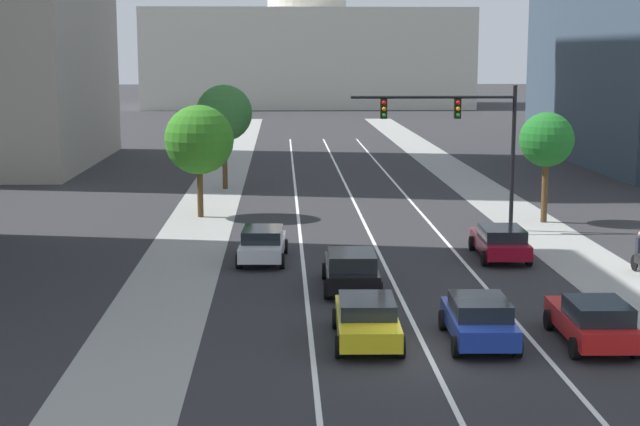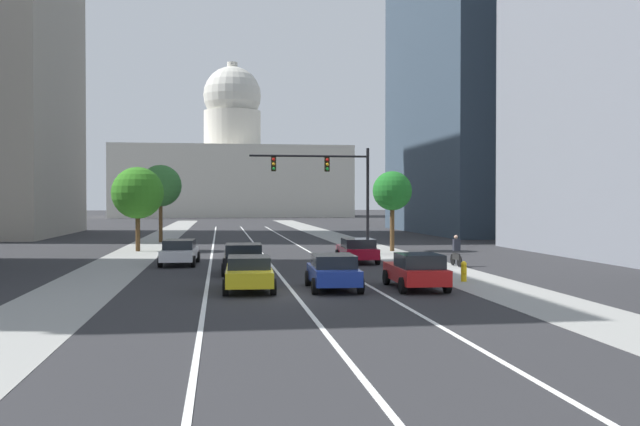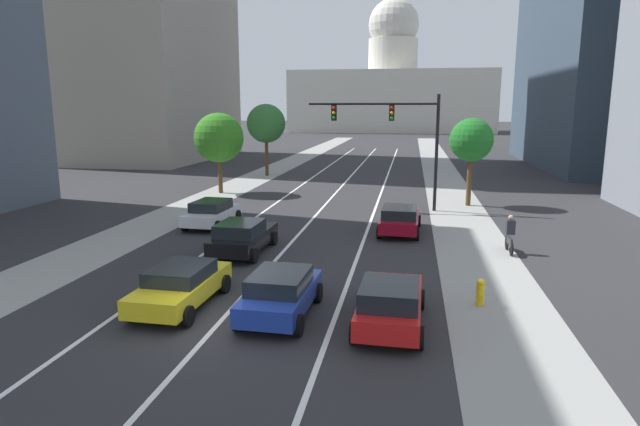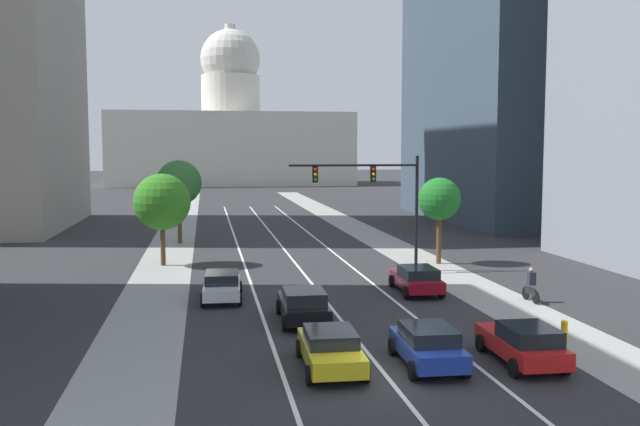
{
  "view_description": "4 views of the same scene",
  "coord_description": "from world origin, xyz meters",
  "px_view_note": "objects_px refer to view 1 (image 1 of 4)",
  "views": [
    {
      "loc": [
        -4.25,
        -26.95,
        8.72
      ],
      "look_at": [
        -2.42,
        18.36,
        1.08
      ],
      "focal_mm": 53.65,
      "sensor_mm": 36.0,
      "label": 1
    },
    {
      "loc": [
        -2.84,
        -26.87,
        3.6
      ],
      "look_at": [
        2.54,
        10.36,
        2.94
      ],
      "focal_mm": 39.01,
      "sensor_mm": 36.0,
      "label": 2
    },
    {
      "loc": [
        5.53,
        -14.52,
        6.38
      ],
      "look_at": [
        1.14,
        11.29,
        1.2
      ],
      "focal_mm": 30.04,
      "sensor_mm": 36.0,
      "label": 3
    },
    {
      "loc": [
        -5.84,
        -21.46,
        7.48
      ],
      "look_at": [
        2.07,
        25.52,
        3.11
      ],
      "focal_mm": 38.41,
      "sensor_mm": 36.0,
      "label": 4
    }
  ],
  "objects_px": {
    "car_black": "(351,269)",
    "car_yellow": "(367,319)",
    "cyclist": "(640,253)",
    "car_white": "(263,243)",
    "capitol_building": "(307,42)",
    "street_tree_near_left": "(224,113)",
    "traffic_signal_mast": "(464,128)",
    "car_blue": "(479,319)",
    "street_tree_mid_left": "(199,140)",
    "car_red": "(593,320)",
    "street_tree_near_right": "(547,140)",
    "car_crimson": "(500,241)"
  },
  "relations": [
    {
      "from": "car_yellow",
      "to": "car_crimson",
      "type": "distance_m",
      "value": 13.51
    },
    {
      "from": "traffic_signal_mast",
      "to": "street_tree_near_right",
      "type": "xyz_separation_m",
      "value": [
        4.74,
        2.28,
        -0.83
      ]
    },
    {
      "from": "street_tree_near_right",
      "to": "car_white",
      "type": "bearing_deg",
      "value": -148.74
    },
    {
      "from": "cyclist",
      "to": "street_tree_mid_left",
      "type": "bearing_deg",
      "value": 51.65
    },
    {
      "from": "cyclist",
      "to": "street_tree_mid_left",
      "type": "distance_m",
      "value": 23.57
    },
    {
      "from": "car_white",
      "to": "cyclist",
      "type": "xyz_separation_m",
      "value": [
        15.05,
        -3.03,
        0.1
      ]
    },
    {
      "from": "car_red",
      "to": "car_black",
      "type": "height_order",
      "value": "car_black"
    },
    {
      "from": "traffic_signal_mast",
      "to": "car_blue",
      "type": "bearing_deg",
      "value": -99.02
    },
    {
      "from": "car_crimson",
      "to": "car_red",
      "type": "bearing_deg",
      "value": -178.06
    },
    {
      "from": "car_crimson",
      "to": "car_white",
      "type": "height_order",
      "value": "car_white"
    },
    {
      "from": "car_crimson",
      "to": "cyclist",
      "type": "xyz_separation_m",
      "value": [
        4.9,
        -3.1,
        0.1
      ]
    },
    {
      "from": "car_yellow",
      "to": "car_red",
      "type": "height_order",
      "value": "car_red"
    },
    {
      "from": "capitol_building",
      "to": "street_tree_near_left",
      "type": "bearing_deg",
      "value": -94.67
    },
    {
      "from": "car_blue",
      "to": "car_red",
      "type": "distance_m",
      "value": 3.39
    },
    {
      "from": "cyclist",
      "to": "street_tree_near_right",
      "type": "bearing_deg",
      "value": 1.91
    },
    {
      "from": "cyclist",
      "to": "car_white",
      "type": "bearing_deg",
      "value": 77.46
    },
    {
      "from": "car_yellow",
      "to": "street_tree_near_left",
      "type": "height_order",
      "value": "street_tree_near_left"
    },
    {
      "from": "cyclist",
      "to": "street_tree_near_left",
      "type": "distance_m",
      "value": 30.86
    },
    {
      "from": "car_yellow",
      "to": "street_tree_mid_left",
      "type": "relative_size",
      "value": 0.75
    },
    {
      "from": "car_crimson",
      "to": "traffic_signal_mast",
      "type": "distance_m",
      "value": 7.75
    },
    {
      "from": "street_tree_near_left",
      "to": "street_tree_mid_left",
      "type": "bearing_deg",
      "value": -93.76
    },
    {
      "from": "capitol_building",
      "to": "cyclist",
      "type": "xyz_separation_m",
      "value": [
        9.97,
        -121.61,
        -9.47
      ]
    },
    {
      "from": "cyclist",
      "to": "car_blue",
      "type": "bearing_deg",
      "value": 135.75
    },
    {
      "from": "car_crimson",
      "to": "car_white",
      "type": "bearing_deg",
      "value": 92.34
    },
    {
      "from": "capitol_building",
      "to": "street_tree_near_left",
      "type": "xyz_separation_m",
      "value": [
        -7.91,
        -96.78,
        -5.45
      ]
    },
    {
      "from": "car_white",
      "to": "car_black",
      "type": "relative_size",
      "value": 0.97
    },
    {
      "from": "capitol_building",
      "to": "car_black",
      "type": "distance_m",
      "value": 124.03
    },
    {
      "from": "car_crimson",
      "to": "street_tree_mid_left",
      "type": "bearing_deg",
      "value": 53.14
    },
    {
      "from": "car_yellow",
      "to": "car_black",
      "type": "distance_m",
      "value": 6.55
    },
    {
      "from": "car_blue",
      "to": "capitol_building",
      "type": "bearing_deg",
      "value": 2.55
    },
    {
      "from": "street_tree_near_left",
      "to": "cyclist",
      "type": "bearing_deg",
      "value": -54.23
    },
    {
      "from": "car_blue",
      "to": "street_tree_near_left",
      "type": "distance_m",
      "value": 35.26
    },
    {
      "from": "traffic_signal_mast",
      "to": "cyclist",
      "type": "bearing_deg",
      "value": -60.55
    },
    {
      "from": "car_red",
      "to": "street_tree_mid_left",
      "type": "bearing_deg",
      "value": 31.94
    },
    {
      "from": "car_crimson",
      "to": "traffic_signal_mast",
      "type": "bearing_deg",
      "value": 6.11
    },
    {
      "from": "car_white",
      "to": "street_tree_near_left",
      "type": "distance_m",
      "value": 22.36
    },
    {
      "from": "car_red",
      "to": "cyclist",
      "type": "height_order",
      "value": "cyclist"
    },
    {
      "from": "car_crimson",
      "to": "cyclist",
      "type": "relative_size",
      "value": 2.7
    },
    {
      "from": "car_crimson",
      "to": "street_tree_mid_left",
      "type": "xyz_separation_m",
      "value": [
        -13.69,
        11.01,
        3.39
      ]
    },
    {
      "from": "car_crimson",
      "to": "cyclist",
      "type": "height_order",
      "value": "cyclist"
    },
    {
      "from": "car_crimson",
      "to": "car_blue",
      "type": "bearing_deg",
      "value": 166.15
    },
    {
      "from": "traffic_signal_mast",
      "to": "street_tree_near_right",
      "type": "distance_m",
      "value": 5.32
    },
    {
      "from": "car_blue",
      "to": "car_black",
      "type": "relative_size",
      "value": 0.9
    },
    {
      "from": "car_black",
      "to": "car_blue",
      "type": "bearing_deg",
      "value": -152.3
    },
    {
      "from": "street_tree_near_left",
      "to": "car_white",
      "type": "bearing_deg",
      "value": -82.59
    },
    {
      "from": "car_white",
      "to": "street_tree_mid_left",
      "type": "bearing_deg",
      "value": 20.5
    },
    {
      "from": "car_white",
      "to": "street_tree_near_right",
      "type": "distance_m",
      "value": 17.23
    },
    {
      "from": "car_white",
      "to": "street_tree_mid_left",
      "type": "xyz_separation_m",
      "value": [
        -3.54,
        11.08,
        3.39
      ]
    },
    {
      "from": "car_black",
      "to": "car_yellow",
      "type": "bearing_deg",
      "value": -178.72
    },
    {
      "from": "capitol_building",
      "to": "street_tree_near_right",
      "type": "xyz_separation_m",
      "value": [
        9.34,
        -109.82,
        -6.05
      ]
    }
  ]
}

